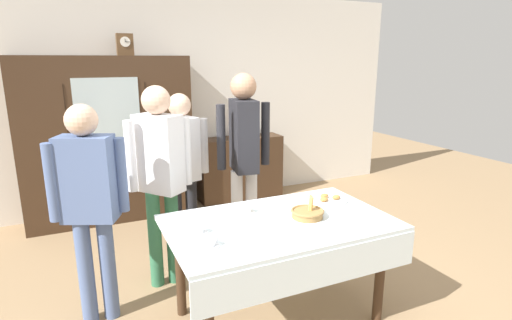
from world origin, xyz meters
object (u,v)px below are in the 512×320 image
book_stack (240,134)px  wall_cabinet (109,140)px  tea_cup_mid_right (198,229)px  tea_cup_near_left (246,209)px  dining_table (282,237)px  spoon_front_edge (289,227)px  bookshelf_low (240,168)px  person_behind_table_left (160,168)px  mantel_clock (125,45)px  tea_cup_back_edge (209,243)px  person_beside_shelf (89,195)px  person_behind_table_right (182,160)px  spoon_far_left (275,238)px  pastry_plate (329,200)px  person_by_cabinet (244,148)px  bread_basket (307,213)px

book_stack → wall_cabinet: bearing=-178.3°
tea_cup_mid_right → tea_cup_near_left: size_ratio=1.00×
dining_table → spoon_front_edge: 0.15m
bookshelf_low → book_stack: 0.47m
wall_cabinet → person_behind_table_left: bearing=-82.0°
mantel_clock → tea_cup_back_edge: 3.00m
spoon_front_edge → person_beside_shelf: person_beside_shelf is taller
mantel_clock → dining_table: bearing=-76.1°
bookshelf_low → person_beside_shelf: 2.91m
person_behind_table_right → bookshelf_low: bearing=49.4°
wall_cabinet → tea_cup_back_edge: wall_cabinet is taller
spoon_far_left → person_beside_shelf: bearing=143.6°
dining_table → pastry_plate: 0.60m
tea_cup_back_edge → person_behind_table_right: bearing=81.6°
tea_cup_mid_right → person_behind_table_left: bearing=95.3°
dining_table → book_stack: bearing=73.8°
pastry_plate → bookshelf_low: bearing=84.8°
mantel_clock → person_by_cabinet: size_ratio=0.14×
pastry_plate → person_beside_shelf: bearing=169.1°
wall_cabinet → tea_cup_back_edge: 2.76m
tea_cup_near_left → spoon_far_left: size_ratio=1.09×
tea_cup_near_left → person_behind_table_left: 0.81m
tea_cup_mid_right → person_by_cabinet: 1.26m
mantel_clock → spoon_far_left: mantel_clock is taller
mantel_clock → person_behind_table_left: (-0.02, -1.73, -1.01)m
wall_cabinet → spoon_far_left: bearing=-75.2°
mantel_clock → person_behind_table_right: bearing=-77.6°
bookshelf_low → person_behind_table_left: (-1.42, -1.78, 0.60)m
spoon_far_left → person_behind_table_right: person_behind_table_right is taller
person_behind_table_left → person_by_cabinet: bearing=12.6°
tea_cup_near_left → person_beside_shelf: bearing=164.5°
person_beside_shelf → tea_cup_mid_right: bearing=-38.6°
book_stack → person_by_cabinet: (-0.61, -1.60, 0.18)m
wall_cabinet → bookshelf_low: size_ratio=1.67×
wall_cabinet → spoon_far_left: size_ratio=16.08×
person_behind_table_right → person_by_cabinet: bearing=-28.9°
tea_cup_back_edge → person_by_cabinet: bearing=58.4°
person_behind_table_right → tea_cup_mid_right: bearing=-100.0°
bookshelf_low → tea_cup_back_edge: bearing=-115.7°
dining_table → person_behind_table_left: person_behind_table_left is taller
spoon_far_left → pastry_plate: bearing=31.5°
wall_cabinet → person_by_cabinet: bearing=-55.7°
tea_cup_near_left → pastry_plate: size_ratio=0.46×
bookshelf_low → tea_cup_mid_right: 2.93m
person_behind_table_right → pastry_plate: bearing=-50.5°
book_stack → bread_basket: 2.69m
wall_cabinet → bread_basket: (1.11, -2.58, -0.15)m
person_behind_table_right → spoon_far_left: bearing=-82.6°
spoon_front_edge → wall_cabinet: bearing=108.5°
book_stack → bread_basket: size_ratio=0.81×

